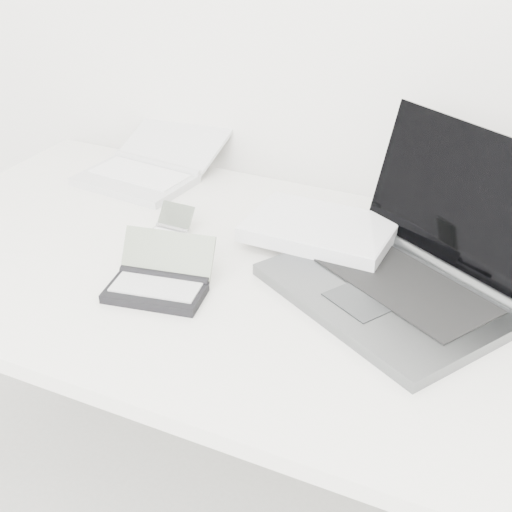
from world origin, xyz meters
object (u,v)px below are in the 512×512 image
at_px(desk, 280,299).
at_px(netbook_open_white, 148,169).
at_px(laptop_large, 382,255).
at_px(palmtop_charcoal, 159,282).

height_order(desk, netbook_open_white, netbook_open_white).
relative_size(laptop_large, palmtop_charcoal, 3.09).
relative_size(netbook_open_white, palmtop_charcoal, 1.78).
distance_m(netbook_open_white, palmtop_charcoal, 0.51).
distance_m(desk, palmtop_charcoal, 0.23).
xyz_separation_m(desk, netbook_open_white, (-0.47, 0.28, 0.07)).
height_order(netbook_open_white, palmtop_charcoal, netbook_open_white).
relative_size(desk, netbook_open_white, 4.66).
bearing_deg(palmtop_charcoal, desk, 26.30).
bearing_deg(laptop_large, palmtop_charcoal, -117.74).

